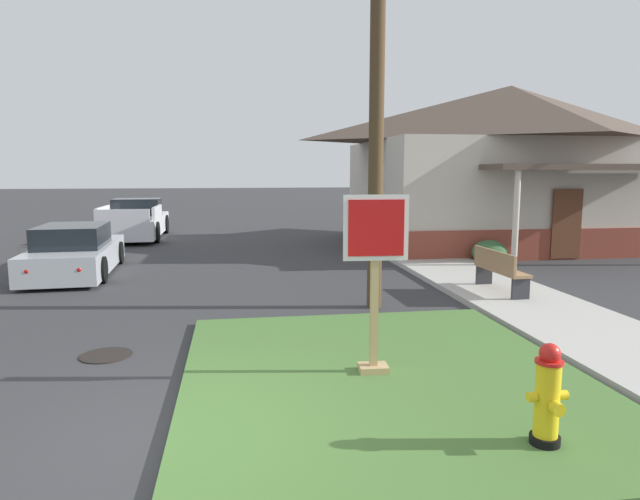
% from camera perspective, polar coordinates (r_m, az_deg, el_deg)
% --- Properties ---
extents(ground_plane, '(160.00, 160.00, 0.00)m').
position_cam_1_polar(ground_plane, '(5.74, -16.08, -18.66)').
color(ground_plane, '#333335').
extents(grass_corner_patch, '(4.91, 5.72, 0.08)m').
position_cam_1_polar(grass_corner_patch, '(7.07, 6.61, -12.78)').
color(grass_corner_patch, '#477033').
rests_on(grass_corner_patch, ground).
extents(sidewalk_strip, '(2.20, 17.94, 0.12)m').
position_cam_1_polar(sidewalk_strip, '(12.39, 17.54, -3.87)').
color(sidewalk_strip, '#B2AFA8').
rests_on(sidewalk_strip, ground).
extents(fire_hydrant, '(0.38, 0.34, 0.95)m').
position_cam_1_polar(fire_hydrant, '(5.58, 22.38, -13.82)').
color(fire_hydrant, black).
rests_on(fire_hydrant, grass_corner_patch).
extents(stop_sign, '(0.79, 0.30, 2.20)m').
position_cam_1_polar(stop_sign, '(6.79, 5.66, -3.60)').
color(stop_sign, tan).
rests_on(stop_sign, grass_corner_patch).
extents(manhole_cover, '(0.70, 0.70, 0.02)m').
position_cam_1_polar(manhole_cover, '(8.41, -21.15, -10.07)').
color(manhole_cover, black).
rests_on(manhole_cover, ground).
extents(parked_sedan_silver, '(2.03, 4.52, 1.25)m').
position_cam_1_polar(parked_sedan_silver, '(15.04, -23.90, -0.26)').
color(parked_sedan_silver, '#ADB2B7').
rests_on(parked_sedan_silver, ground).
extents(pickup_truck_white, '(2.18, 5.20, 1.48)m').
position_cam_1_polar(pickup_truck_white, '(22.39, -18.49, 2.75)').
color(pickup_truck_white, silver).
rests_on(pickup_truck_white, ground).
extents(street_bench, '(0.46, 1.64, 0.85)m').
position_cam_1_polar(street_bench, '(11.82, 17.94, -1.84)').
color(street_bench, '#93704C').
rests_on(street_bench, sidewalk_strip).
extents(utility_pole, '(1.76, 0.27, 10.29)m').
position_cam_1_polar(utility_pole, '(10.66, 6.00, 23.48)').
color(utility_pole, '#4C3823').
rests_on(utility_pole, ground).
extents(corner_house, '(10.40, 8.88, 5.44)m').
position_cam_1_polar(corner_house, '(20.52, 18.79, 8.37)').
color(corner_house, brown).
rests_on(corner_house, ground).
extents(shrub_near_porch, '(0.95, 0.95, 0.68)m').
position_cam_1_polar(shrub_near_porch, '(15.90, 17.03, -0.24)').
color(shrub_near_porch, '#375F36').
rests_on(shrub_near_porch, ground).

